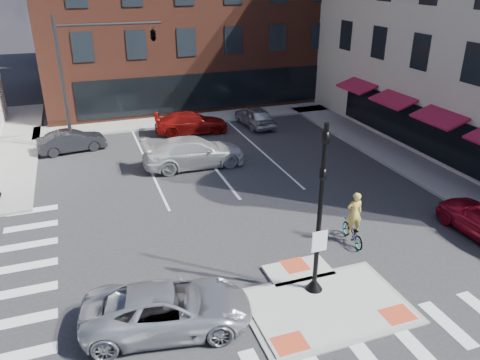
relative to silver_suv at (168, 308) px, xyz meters
name	(u,v)px	position (x,y,z in m)	size (l,w,h in m)	color
ground	(319,298)	(5.11, -0.34, -0.72)	(120.00, 120.00, 0.00)	#28282B
refuge_island	(323,302)	(5.11, -0.60, -0.67)	(5.40, 4.65, 0.13)	gray
sidewalk_e	(400,157)	(15.91, 9.66, -0.65)	(3.00, 24.00, 0.15)	gray
sidewalk_n	(216,116)	(8.11, 21.66, -0.65)	(26.00, 3.00, 0.15)	gray
building_n	(181,1)	(8.11, 31.65, 7.08)	(24.40, 18.40, 15.50)	#56271B
building_far_left	(89,18)	(1.11, 51.66, 4.28)	(10.00, 12.00, 10.00)	slate
building_far_right	(188,6)	(14.11, 53.66, 5.28)	(12.00, 12.00, 12.00)	brown
signal_pole	(318,233)	(5.11, 0.06, 1.63)	(0.60, 0.60, 5.98)	black
mast_arm_signal	(129,45)	(1.63, 17.66, 5.49)	(6.10, 2.24, 8.00)	black
silver_suv	(168,308)	(0.00, 0.00, 0.00)	(2.40, 5.19, 1.44)	#B9BCC1
white_pickup	(194,152)	(4.11, 12.66, 0.12)	(2.35, 5.78, 1.68)	silver
bg_car_dark	(72,141)	(-2.38, 17.51, -0.06)	(1.40, 4.02, 1.32)	#242429
bg_car_silver	(255,116)	(10.11, 18.59, -0.01)	(1.67, 4.15, 1.41)	#B2B5BA
bg_car_red	(191,123)	(5.43, 18.58, 0.00)	(2.02, 4.96, 1.44)	maroon
cyclist	(353,226)	(8.11, 2.46, 0.03)	(0.83, 1.85, 2.24)	#3F3F44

